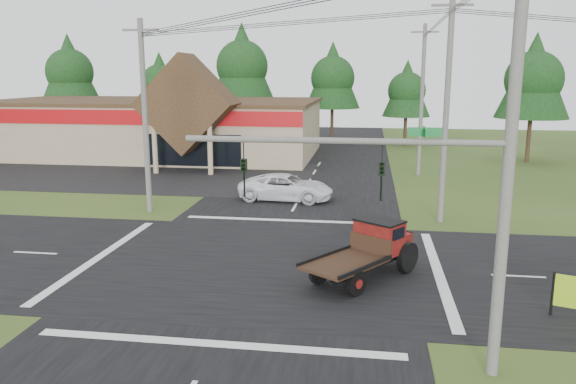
# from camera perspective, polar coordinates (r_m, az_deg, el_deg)

# --- Properties ---
(ground) EXTENTS (120.00, 120.00, 0.00)m
(ground) POSITION_cam_1_polar(r_m,az_deg,el_deg) (23.11, -2.64, -7.36)
(ground) COLOR #2F481A
(ground) RESTS_ON ground
(road_ns) EXTENTS (12.00, 120.00, 0.02)m
(road_ns) POSITION_cam_1_polar(r_m,az_deg,el_deg) (23.10, -2.64, -7.33)
(road_ns) COLOR black
(road_ns) RESTS_ON ground
(road_ew) EXTENTS (120.00, 12.00, 0.02)m
(road_ew) POSITION_cam_1_polar(r_m,az_deg,el_deg) (23.10, -2.64, -7.33)
(road_ew) COLOR black
(road_ew) RESTS_ON ground
(parking_apron) EXTENTS (28.00, 14.00, 0.02)m
(parking_apron) POSITION_cam_1_polar(r_m,az_deg,el_deg) (44.95, -15.75, 1.74)
(parking_apron) COLOR black
(parking_apron) RESTS_ON ground
(cvs_building) EXTENTS (30.40, 18.20, 9.19)m
(cvs_building) POSITION_cam_1_polar(r_m,az_deg,el_deg) (54.92, -13.11, 6.57)
(cvs_building) COLOR #9D8B6A
(cvs_building) RESTS_ON ground
(traffic_signal_mast) EXTENTS (8.12, 0.24, 7.00)m
(traffic_signal_mast) POSITION_cam_1_polar(r_m,az_deg,el_deg) (14.37, 14.64, -1.36)
(traffic_signal_mast) COLOR #595651
(traffic_signal_mast) RESTS_ON ground
(utility_pole_nr) EXTENTS (2.00, 0.30, 11.00)m
(utility_pole_nr) POSITION_cam_1_polar(r_m,az_deg,el_deg) (14.44, 21.55, 3.16)
(utility_pole_nr) COLOR #595651
(utility_pole_nr) RESTS_ON ground
(utility_pole_nw) EXTENTS (2.00, 0.30, 10.50)m
(utility_pole_nw) POSITION_cam_1_polar(r_m,az_deg,el_deg) (31.90, -14.33, 7.55)
(utility_pole_nw) COLOR #595651
(utility_pole_nw) RESTS_ON ground
(utility_pole_ne) EXTENTS (2.00, 0.30, 11.50)m
(utility_pole_ne) POSITION_cam_1_polar(r_m,az_deg,el_deg) (29.71, 15.80, 8.14)
(utility_pole_ne) COLOR #595651
(utility_pole_ne) RESTS_ON ground
(utility_pole_n) EXTENTS (2.00, 0.30, 11.20)m
(utility_pole_n) POSITION_cam_1_polar(r_m,az_deg,el_deg) (43.62, 13.44, 9.14)
(utility_pole_n) COLOR #595651
(utility_pole_n) RESTS_ON ground
(tree_row_a) EXTENTS (6.72, 6.72, 12.12)m
(tree_row_a) POSITION_cam_1_polar(r_m,az_deg,el_deg) (70.27, -21.32, 11.50)
(tree_row_a) COLOR #332316
(tree_row_a) RESTS_ON ground
(tree_row_b) EXTENTS (5.60, 5.60, 10.10)m
(tree_row_b) POSITION_cam_1_polar(r_m,az_deg,el_deg) (67.86, -12.87, 10.88)
(tree_row_b) COLOR #332316
(tree_row_b) RESTS_ON ground
(tree_row_c) EXTENTS (7.28, 7.28, 13.13)m
(tree_row_c) POSITION_cam_1_polar(r_m,az_deg,el_deg) (64.00, -4.68, 12.89)
(tree_row_c) COLOR #332316
(tree_row_c) RESTS_ON ground
(tree_row_d) EXTENTS (6.16, 6.16, 11.11)m
(tree_row_d) POSITION_cam_1_polar(r_m,az_deg,el_deg) (63.55, 4.56, 11.69)
(tree_row_d) COLOR #332316
(tree_row_d) RESTS_ON ground
(tree_row_e) EXTENTS (5.04, 5.04, 9.09)m
(tree_row_e) POSITION_cam_1_polar(r_m,az_deg,el_deg) (61.55, 11.98, 10.21)
(tree_row_e) COLOR #332316
(tree_row_e) RESTS_ON ground
(tree_side_ne) EXTENTS (6.16, 6.16, 11.11)m
(tree_side_ne) POSITION_cam_1_polar(r_m,az_deg,el_deg) (53.24, 23.72, 10.69)
(tree_side_ne) COLOR #332316
(tree_side_ne) RESTS_ON ground
(antique_flatbed_truck) EXTENTS (4.62, 5.35, 2.16)m
(antique_flatbed_truck) POSITION_cam_1_polar(r_m,az_deg,el_deg) (21.35, 7.62, -6.03)
(antique_flatbed_truck) COLOR #540C0C
(antique_flatbed_truck) RESTS_ON ground
(white_pickup) EXTENTS (5.90, 3.06, 1.59)m
(white_pickup) POSITION_cam_1_polar(r_m,az_deg,el_deg) (34.42, -0.19, 0.49)
(white_pickup) COLOR white
(white_pickup) RESTS_ON ground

